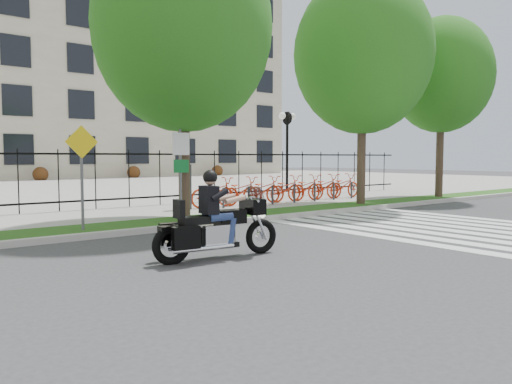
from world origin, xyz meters
TOP-DOWN VIEW (x-y plane):
  - ground at (0.00, 0.00)m, footprint 120.00×120.00m
  - curb at (0.00, 4.10)m, footprint 60.00×0.20m
  - grass_verge at (0.00, 4.95)m, footprint 60.00×1.50m
  - sidewalk at (0.00, 7.45)m, footprint 60.00×3.50m
  - plaza at (0.00, 25.00)m, footprint 80.00×34.00m
  - crosswalk_stripes at (4.83, 0.00)m, footprint 5.70×8.00m
  - iron_fence at (0.00, 9.20)m, footprint 30.00×0.06m
  - lamp_post_right at (10.00, 12.00)m, footprint 1.06×0.70m
  - street_tree_1 at (-0.27, 4.95)m, footprint 4.94×4.94m
  - street_tree_2 at (7.37, 4.95)m, footprint 5.12×5.12m
  - street_tree_3 at (12.69, 4.95)m, footprint 4.36×4.36m
  - bike_share_station at (5.52, 7.20)m, footprint 8.96×0.88m
  - sign_pole_regulatory at (-0.59, 4.58)m, footprint 0.50×0.09m
  - sign_pole_warning at (-3.27, 4.58)m, footprint 0.78×0.09m
  - motorcycle_rider at (-2.22, 0.43)m, footprint 2.58×0.87m

SIDE VIEW (x-z plane):
  - ground at x=0.00m, z-range 0.00..0.00m
  - crosswalk_stripes at x=4.83m, z-range 0.00..0.01m
  - plaza at x=0.00m, z-range 0.00..0.10m
  - curb at x=0.00m, z-range 0.00..0.15m
  - grass_verge at x=0.00m, z-range 0.00..0.15m
  - sidewalk at x=0.00m, z-range 0.00..0.15m
  - motorcycle_rider at x=-2.22m, z-range -0.33..1.66m
  - bike_share_station at x=5.52m, z-range -0.08..1.42m
  - iron_fence at x=0.00m, z-range 0.15..2.15m
  - sign_pole_regulatory at x=-0.59m, z-range 0.49..2.99m
  - sign_pole_warning at x=-3.27m, z-range 0.50..2.99m
  - lamp_post_right at x=10.00m, z-range 1.08..5.33m
  - street_tree_1 at x=-0.27m, z-range 1.36..9.48m
  - street_tree_3 at x=12.69m, z-range 1.54..9.37m
  - street_tree_2 at x=7.37m, z-range 1.44..9.93m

